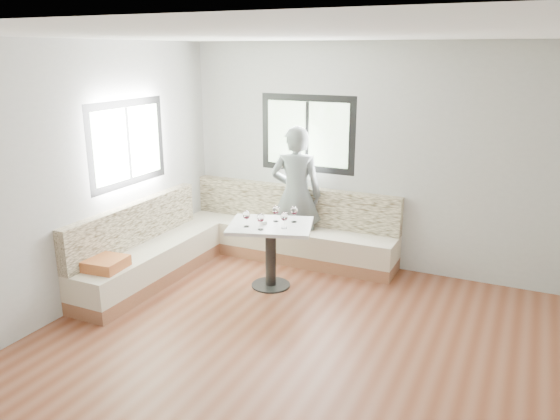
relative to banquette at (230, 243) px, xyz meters
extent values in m
cube|color=brown|center=(1.59, -1.62, -0.33)|extent=(5.00, 5.00, 0.01)
cube|color=white|center=(1.59, -1.62, 2.47)|extent=(5.00, 5.00, 0.01)
cube|color=#B7B7B2|center=(1.59, 0.88, 1.07)|extent=(5.00, 0.01, 2.80)
cube|color=#B7B7B2|center=(1.59, -4.12, 1.07)|extent=(5.00, 0.01, 2.80)
cube|color=#B7B7B2|center=(-0.91, -1.62, 1.07)|extent=(0.01, 5.00, 2.80)
cube|color=black|center=(0.69, 0.87, 1.32)|extent=(1.30, 0.02, 1.00)
cube|color=black|center=(-0.90, -0.72, 1.32)|extent=(0.02, 1.30, 1.00)
cube|color=#986245|center=(0.54, 0.60, -0.25)|extent=(2.90, 0.55, 0.16)
cube|color=beige|center=(0.54, 0.60, -0.03)|extent=(2.90, 0.55, 0.29)
cube|color=#F2E1BE|center=(0.54, 0.81, 0.37)|extent=(2.90, 0.14, 0.50)
cube|color=#986245|center=(-0.64, -0.80, -0.25)|extent=(0.55, 2.25, 0.16)
cube|color=beige|center=(-0.64, -0.80, -0.03)|extent=(0.55, 2.25, 0.29)
cube|color=#F2E1BE|center=(-0.84, -0.80, 0.37)|extent=(0.14, 2.25, 0.50)
cube|color=#AB473F|center=(-0.61, -1.55, 0.18)|extent=(0.42, 0.42, 0.12)
cylinder|color=black|center=(0.73, -0.30, -0.32)|extent=(0.46, 0.46, 0.02)
cylinder|color=black|center=(0.73, -0.30, 0.03)|extent=(0.12, 0.12, 0.73)
cube|color=silver|center=(0.73, -0.30, 0.42)|extent=(1.11, 0.98, 0.04)
imported|color=#585E5D|center=(0.66, 0.58, 0.57)|extent=(0.74, 0.58, 1.79)
cylinder|color=white|center=(0.65, -0.33, 0.46)|extent=(0.09, 0.09, 0.04)
sphere|color=black|center=(0.66, -0.32, 0.47)|extent=(0.02, 0.02, 0.02)
sphere|color=black|center=(0.64, -0.32, 0.47)|extent=(0.02, 0.02, 0.02)
sphere|color=black|center=(0.65, -0.34, 0.47)|extent=(0.02, 0.02, 0.02)
cylinder|color=white|center=(0.53, -0.50, 0.44)|extent=(0.06, 0.06, 0.01)
cylinder|color=white|center=(0.53, -0.50, 0.48)|extent=(0.01, 0.01, 0.08)
ellipsoid|color=white|center=(0.53, -0.50, 0.58)|extent=(0.09, 0.09, 0.10)
cylinder|color=#3D0510|center=(0.53, -0.50, 0.55)|extent=(0.06, 0.06, 0.02)
cylinder|color=white|center=(0.72, -0.53, 0.44)|extent=(0.06, 0.06, 0.01)
cylinder|color=white|center=(0.72, -0.53, 0.48)|extent=(0.01, 0.01, 0.08)
ellipsoid|color=white|center=(0.72, -0.53, 0.58)|extent=(0.09, 0.09, 0.10)
cylinder|color=#3D0510|center=(0.72, -0.53, 0.55)|extent=(0.06, 0.06, 0.02)
cylinder|color=white|center=(0.94, -0.37, 0.44)|extent=(0.06, 0.06, 0.01)
cylinder|color=white|center=(0.94, -0.37, 0.48)|extent=(0.01, 0.01, 0.08)
ellipsoid|color=white|center=(0.94, -0.37, 0.58)|extent=(0.09, 0.09, 0.10)
cylinder|color=#3D0510|center=(0.94, -0.37, 0.55)|extent=(0.06, 0.06, 0.02)
cylinder|color=white|center=(0.74, -0.18, 0.44)|extent=(0.06, 0.06, 0.01)
cylinder|color=white|center=(0.74, -0.18, 0.48)|extent=(0.01, 0.01, 0.08)
ellipsoid|color=white|center=(0.74, -0.18, 0.58)|extent=(0.09, 0.09, 0.10)
cylinder|color=#3D0510|center=(0.74, -0.18, 0.55)|extent=(0.06, 0.06, 0.02)
cylinder|color=white|center=(0.94, -0.11, 0.44)|extent=(0.06, 0.06, 0.01)
cylinder|color=white|center=(0.94, -0.11, 0.48)|extent=(0.01, 0.01, 0.08)
ellipsoid|color=white|center=(0.94, -0.11, 0.58)|extent=(0.09, 0.09, 0.10)
cylinder|color=#3D0510|center=(0.94, -0.11, 0.55)|extent=(0.06, 0.06, 0.02)
camera|label=1|loc=(3.38, -5.64, 2.35)|focal=35.00mm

